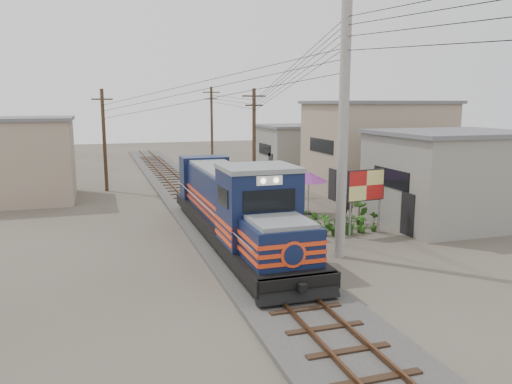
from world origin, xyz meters
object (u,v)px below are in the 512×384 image
object	(u,v)px
market_umbrella	(309,177)
vendor	(348,202)
billboard	(366,187)
locomotive	(234,207)

from	to	relation	value
market_umbrella	vendor	xyz separation A→B (m)	(1.69, -1.39, -1.25)
market_umbrella	vendor	world-z (taller)	market_umbrella
billboard	vendor	xyz separation A→B (m)	(0.97, 3.43, -1.43)
locomotive	vendor	xyz separation A→B (m)	(7.10, 2.92, -0.80)
billboard	locomotive	bearing A→B (deg)	168.45
locomotive	billboard	distance (m)	6.18
locomotive	market_umbrella	distance (m)	6.93
locomotive	billboard	world-z (taller)	locomotive
market_umbrella	vendor	size ratio (longest dim) A/B	1.54
locomotive	billboard	xyz separation A→B (m)	(6.13, -0.51, 0.63)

